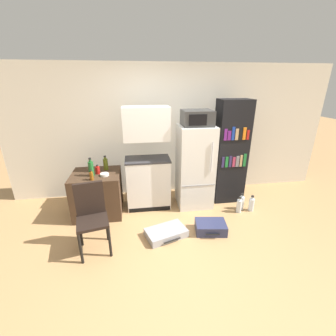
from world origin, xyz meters
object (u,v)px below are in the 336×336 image
(bottle_amber_beer, at_px, (91,176))
(suitcase_small_flat, at_px, (211,227))
(water_bottle_middle, at_px, (241,203))
(bookshelf, at_px, (230,153))
(bottle_olive_oil, at_px, (106,164))
(water_bottle_front, at_px, (251,204))
(water_bottle_back, at_px, (239,206))
(chair, at_px, (91,212))
(bottle_green_tall, at_px, (91,168))
(microwave, at_px, (197,118))
(bowl, at_px, (105,175))
(suitcase_large_flat, at_px, (166,233))
(kitchen_hutch, at_px, (148,164))
(bottle_ketchup_red, at_px, (98,170))
(refrigerator, at_px, (195,167))
(side_table, at_px, (98,193))

(bottle_amber_beer, relative_size, suitcase_small_flat, 0.33)
(bottle_amber_beer, height_order, water_bottle_middle, bottle_amber_beer)
(suitcase_small_flat, bearing_deg, bottle_amber_beer, 171.22)
(bookshelf, relative_size, bottle_olive_oil, 7.58)
(water_bottle_front, xyz_separation_m, water_bottle_back, (-0.25, -0.02, 0.00))
(suitcase_small_flat, height_order, water_bottle_middle, water_bottle_middle)
(suitcase_small_flat, bearing_deg, water_bottle_back, 43.04)
(chair, relative_size, water_bottle_back, 3.15)
(bottle_green_tall, bearing_deg, water_bottle_back, -6.04)
(microwave, relative_size, bottle_olive_oil, 1.99)
(bottle_olive_oil, height_order, water_bottle_front, bottle_olive_oil)
(bottle_olive_oil, distance_m, bowl, 0.29)
(water_bottle_middle, distance_m, water_bottle_back, 0.13)
(bottle_olive_oil, relative_size, water_bottle_front, 0.84)
(chair, bearing_deg, bottle_olive_oil, 72.76)
(bottle_amber_beer, height_order, suitcase_large_flat, bottle_amber_beer)
(bottle_amber_beer, height_order, water_bottle_front, bottle_amber_beer)
(microwave, height_order, bottle_green_tall, microwave)
(kitchen_hutch, relative_size, chair, 1.90)
(bottle_ketchup_red, xyz_separation_m, suitcase_small_flat, (1.75, -0.82, -0.74))
(bottle_green_tall, height_order, chair, bottle_green_tall)
(bottle_green_tall, bearing_deg, bottle_amber_beer, -81.01)
(chair, xyz_separation_m, water_bottle_middle, (2.51, 0.66, -0.44))
(bottle_ketchup_red, height_order, bottle_olive_oil, bottle_olive_oil)
(bottle_amber_beer, height_order, bottle_olive_oil, bottle_olive_oil)
(microwave, bearing_deg, kitchen_hutch, 176.24)
(suitcase_small_flat, distance_m, water_bottle_back, 0.83)
(kitchen_hutch, relative_size, water_bottle_front, 6.05)
(water_bottle_front, distance_m, water_bottle_middle, 0.18)
(chair, relative_size, water_bottle_middle, 3.10)
(bowl, bearing_deg, refrigerator, 6.79)
(refrigerator, distance_m, bottle_ketchup_red, 1.71)
(bookshelf, relative_size, suitcase_small_flat, 3.79)
(water_bottle_front, bearing_deg, water_bottle_middle, 152.76)
(bookshelf, relative_size, chair, 2.00)
(side_table, xyz_separation_m, suitcase_large_flat, (1.09, -0.84, -0.32))
(bottle_green_tall, bearing_deg, bottle_ketchup_red, 43.09)
(water_bottle_front, bearing_deg, bowl, 175.00)
(bottle_ketchup_red, bearing_deg, microwave, 2.77)
(side_table, relative_size, bottle_amber_beer, 4.84)
(bottle_amber_beer, distance_m, water_bottle_middle, 2.68)
(bottle_ketchup_red, bearing_deg, suitcase_small_flat, -25.05)
(suitcase_large_flat, bearing_deg, bowl, 124.04)
(bookshelf, bearing_deg, refrigerator, -172.30)
(microwave, height_order, water_bottle_middle, microwave)
(side_table, distance_m, bottle_green_tall, 0.52)
(bottle_olive_oil, bearing_deg, water_bottle_back, -12.56)
(microwave, height_order, bottle_ketchup_red, microwave)
(bookshelf, bearing_deg, water_bottle_front, -61.11)
(kitchen_hutch, relative_size, bottle_olive_oil, 7.19)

